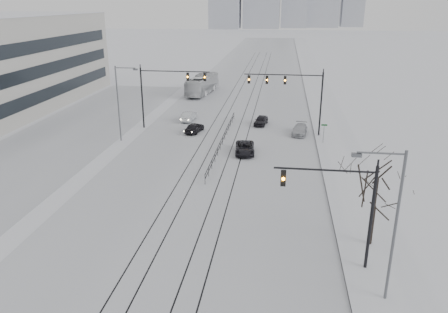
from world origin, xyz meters
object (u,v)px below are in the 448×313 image
Objects in this scene: box_truck at (202,85)px; sedan_nb_front at (245,148)px; sedan_sb_outer at (189,116)px; sedan_nb_right at (300,130)px; sedan_nb_far at (261,120)px; traffic_mast_near at (345,203)px; sedan_sb_inner at (194,128)px; bare_tree at (377,186)px.

sedan_nb_front is at bearing 115.37° from box_truck.
sedan_nb_right is at bearing 167.44° from sedan_sb_outer.
sedan_nb_front is 1.22× the size of sedan_nb_far.
traffic_mast_near is 38.43m from sedan_sb_outer.
sedan_nb_front is at bearing -86.22° from sedan_nb_far.
sedan_sb_inner is at bearing -167.80° from sedan_nb_right.
traffic_mast_near is 56.60m from box_truck.
bare_tree is at bearing -64.06° from sedan_nb_far.
sedan_nb_right is (15.40, -4.68, -0.06)m from sedan_sb_outer.
bare_tree is at bearing 51.24° from traffic_mast_near.
bare_tree is 31.22m from sedan_sb_inner.
sedan_sb_inner is at bearing 129.10° from sedan_nb_front.
bare_tree is 54.65m from box_truck.
sedan_sb_inner is 0.31× the size of box_truck.
sedan_sb_inner is 1.03× the size of sedan_nb_far.
sedan_nb_far is at bearing 79.48° from sedan_nb_front.
sedan_sb_outer is at bearing -175.50° from sedan_nb_far.
sedan_nb_front is at bearing 119.55° from bare_tree.
traffic_mast_near is 32.55m from sedan_sb_inner.
sedan_nb_far is at bearing 151.20° from sedan_nb_right.
sedan_sb_inner is at bearing 105.02° from box_truck.
sedan_nb_far is at bearing 127.57° from box_truck.
bare_tree is 1.51× the size of sedan_sb_outer.
box_truck is (-11.79, 20.00, 1.05)m from sedan_nb_far.
traffic_mast_near is at bearing -78.75° from sedan_nb_right.
sedan_sb_outer is at bearing 116.48° from traffic_mast_near.
box_truck reaches higher than sedan_nb_far.
sedan_sb_inner is 0.84× the size of sedan_nb_front.
sedan_sb_inner is 0.90× the size of sedan_nb_right.
sedan_sb_inner is at bearing -140.79° from sedan_nb_far.
sedan_sb_inner reaches higher than sedan_nb_front.
sedan_sb_outer is at bearing 171.18° from sedan_nb_right.
traffic_mast_near reaches higher than box_truck.
traffic_mast_near is 29.85m from sedan_nb_right.
bare_tree reaches higher than sedan_nb_right.
traffic_mast_near is at bearing -74.72° from sedan_nb_front.
sedan_sb_outer is (-17.05, 34.22, -3.89)m from traffic_mast_near.
box_truck is (-20.98, 50.39, -2.81)m from bare_tree.
sedan_sb_inner is (-15.09, 28.57, -3.92)m from traffic_mast_near.
traffic_mast_near is 34.30m from sedan_nb_far.
bare_tree is 31.98m from sedan_nb_far.
sedan_sb_inner is 10.28m from sedan_nb_front.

